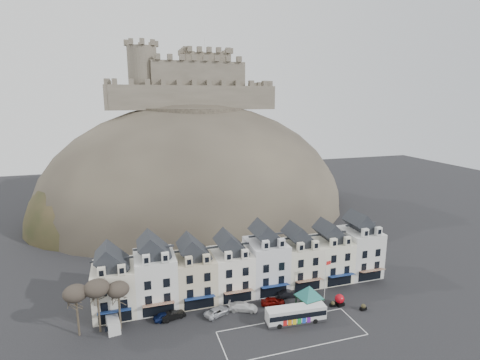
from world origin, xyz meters
The scene contains 21 objects.
ground centered at (0.00, 0.00, 0.00)m, with size 300.00×300.00×0.00m, color black.
coach_bay_markings centered at (2.00, 1.25, 0.00)m, with size 22.00×7.50×0.01m, color silver.
townhouse_terrace centered at (0.15, 15.97, 5.30)m, with size 54.40×9.35×11.80m.
castle_hill centered at (1.25, 68.95, 0.11)m, with size 100.00×76.00×68.00m.
castle centered at (0.51, 75.93, 40.19)m, with size 50.20×22.20×22.00m.
tree_left_far centered at (-29.00, 10.50, 6.90)m, with size 3.61×3.61×8.24m.
tree_left_mid centered at (-26.00, 10.50, 7.24)m, with size 3.78×3.78×8.64m.
tree_left_near centered at (-23.00, 10.50, 6.55)m, with size 3.43×3.43×7.84m.
bus centered at (3.84, 3.71, 1.51)m, with size 9.85×2.95×2.74m.
bus_shelter centered at (7.27, 5.90, 3.67)m, with size 7.35×7.35×4.73m.
red_buoy centered at (13.36, 6.12, 1.02)m, with size 1.62×1.62×2.00m.
flagpole centered at (11.68, 8.24, 4.37)m, with size 1.10×0.26×7.66m.
white_van centered at (-24.14, 10.62, 0.95)m, with size 2.38×4.35×1.89m.
planter_west centered at (12.00, 6.03, 0.48)m, with size 1.09×0.71×1.00m.
planter_east centered at (16.37, 3.50, 0.54)m, with size 1.16×0.78×1.12m.
car_navy centered at (-16.00, 10.67, 0.67)m, with size 1.59×3.94×1.34m, color #0D1843.
car_black centered at (-14.80, 10.53, 0.66)m, with size 1.40×4.02×1.33m, color black.
car_silver centered at (-7.67, 9.50, 0.63)m, with size 2.10×4.48×1.26m, color #BABCC3.
car_white centered at (-3.22, 9.50, 0.72)m, with size 2.02×4.96×1.44m, color silver.
car_maroon centered at (2.30, 9.50, 0.72)m, with size 1.69×4.21×1.43m, color #640805.
car_charcoal centered at (6.00, 11.21, 0.65)m, with size 1.37×3.93×1.29m, color black.
Camera 1 is at (-20.84, -45.03, 35.15)m, focal length 28.00 mm.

